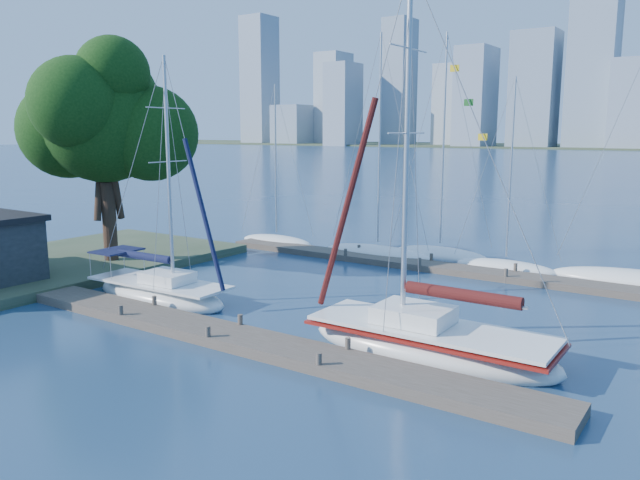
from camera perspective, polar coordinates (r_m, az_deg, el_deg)
The scene contains 11 objects.
ground at distance 24.57m, azimuth -8.68°, elevation -9.05°, with size 700.00×700.00×0.00m, color navy.
near_dock at distance 24.50m, azimuth -8.70°, elevation -8.61°, with size 26.00×2.00×0.40m, color #453D33.
far_dock at distance 36.58m, azimuth 11.03°, elevation -2.51°, with size 30.00×1.80×0.36m, color #453D33.
shore at distance 39.26m, azimuth -24.11°, elevation -2.25°, with size 12.00×22.00×0.50m, color #38472D.
tree at distance 37.85m, azimuth -19.19°, elevation 10.61°, with size 9.82×8.96×13.01m.
sailboat_navy at distance 30.51m, azimuth -14.50°, elevation -3.68°, with size 8.02×2.92×11.77m.
sailboat_maroon at distance 22.71m, azimuth 10.00°, elevation -7.97°, with size 9.46×3.11×14.08m.
bg_boat_0 at distance 44.41m, azimuth -3.97°, elevation -0.09°, with size 6.11×2.66×11.40m.
bg_boat_1 at distance 39.96m, azimuth 5.30°, elevation -1.18°, with size 7.90×3.42×14.17m.
bg_boat_2 at distance 40.09m, azimuth 10.89°, elevation -1.27°, with size 6.66×3.59×14.11m.
bg_boat_3 at distance 37.40m, azimuth 16.62°, elevation -2.40°, with size 6.17×3.26×11.18m.
Camera 1 is at (15.95, -16.92, 7.94)m, focal length 35.00 mm.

